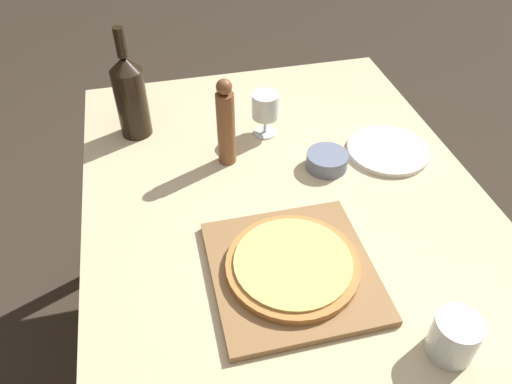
{
  "coord_description": "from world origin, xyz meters",
  "views": [
    {
      "loc": [
        -0.29,
        -0.77,
        1.6
      ],
      "look_at": [
        -0.08,
        0.08,
        0.81
      ],
      "focal_mm": 35.0,
      "sensor_mm": 36.0,
      "label": 1
    }
  ],
  "objects_px": {
    "pizza": "(293,265)",
    "pepper_mill": "(226,124)",
    "wine_bottle": "(130,95)",
    "small_bowl": "(327,161)",
    "wine_glass": "(265,107)"
  },
  "relations": [
    {
      "from": "pepper_mill",
      "to": "small_bowl",
      "type": "relative_size",
      "value": 2.24
    },
    {
      "from": "pizza",
      "to": "small_bowl",
      "type": "height_order",
      "value": "small_bowl"
    },
    {
      "from": "pizza",
      "to": "small_bowl",
      "type": "relative_size",
      "value": 2.58
    },
    {
      "from": "wine_glass",
      "to": "wine_bottle",
      "type": "bearing_deg",
      "value": 166.07
    },
    {
      "from": "pepper_mill",
      "to": "wine_glass",
      "type": "height_order",
      "value": "pepper_mill"
    },
    {
      "from": "pepper_mill",
      "to": "small_bowl",
      "type": "height_order",
      "value": "pepper_mill"
    },
    {
      "from": "pepper_mill",
      "to": "wine_glass",
      "type": "relative_size",
      "value": 1.92
    },
    {
      "from": "wine_bottle",
      "to": "pepper_mill",
      "type": "relative_size",
      "value": 1.29
    },
    {
      "from": "pizza",
      "to": "small_bowl",
      "type": "distance_m",
      "value": 0.38
    },
    {
      "from": "wine_bottle",
      "to": "pizza",
      "type": "bearing_deg",
      "value": -64.24
    },
    {
      "from": "pizza",
      "to": "wine_glass",
      "type": "height_order",
      "value": "wine_glass"
    },
    {
      "from": "wine_bottle",
      "to": "small_bowl",
      "type": "relative_size",
      "value": 2.89
    },
    {
      "from": "pizza",
      "to": "pepper_mill",
      "type": "xyz_separation_m",
      "value": [
        -0.06,
        0.42,
        0.09
      ]
    },
    {
      "from": "wine_bottle",
      "to": "pepper_mill",
      "type": "bearing_deg",
      "value": -39.4
    },
    {
      "from": "wine_bottle",
      "to": "wine_glass",
      "type": "height_order",
      "value": "wine_bottle"
    }
  ]
}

